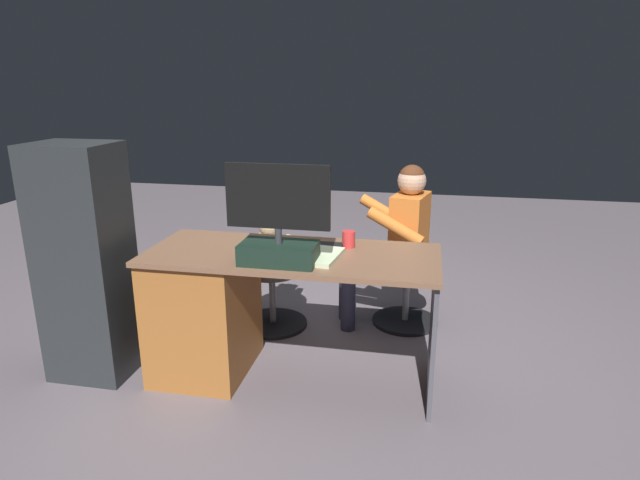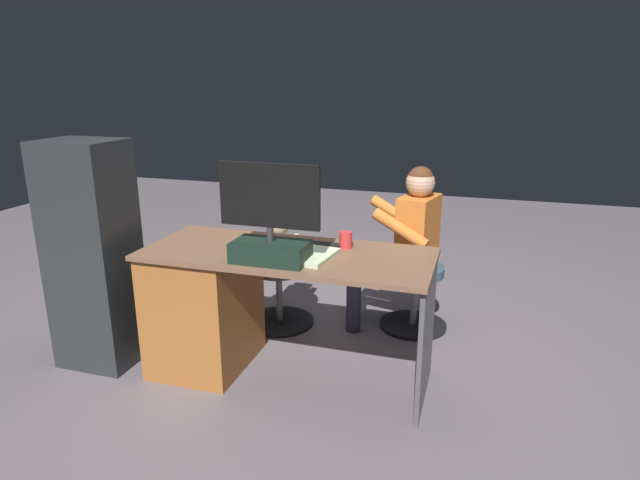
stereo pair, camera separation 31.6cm
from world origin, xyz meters
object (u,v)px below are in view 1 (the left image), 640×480
object	(u,v)px
monitor	(278,234)
keyboard	(305,246)
desk	(222,306)
visitor_chair	(407,288)
person	(395,234)
computer_mouse	(254,242)
cup	(349,239)
office_chair_teddy	(272,291)
teddy_bear	(271,242)
tv_remote	(243,252)

from	to	relation	value
monitor	keyboard	distance (m)	0.33
desk	visitor_chair	bearing A→B (deg)	-139.95
person	computer_mouse	bearing A→B (deg)	44.71
keyboard	person	xyz separation A→B (m)	(-0.46, -0.73, -0.11)
cup	office_chair_teddy	world-z (taller)	cup
teddy_bear	visitor_chair	size ratio (longest dim) A/B	0.76
visitor_chair	person	bearing A→B (deg)	13.57
monitor	office_chair_teddy	bearing A→B (deg)	-70.76
monitor	cup	bearing A→B (deg)	-132.54
teddy_bear	tv_remote	bearing A→B (deg)	94.33
computer_mouse	teddy_bear	distance (m)	0.59
tv_remote	computer_mouse	bearing A→B (deg)	-110.82
keyboard	teddy_bear	world-z (taller)	teddy_bear
visitor_chair	keyboard	bearing A→B (deg)	53.62
cup	tv_remote	world-z (taller)	cup
monitor	computer_mouse	distance (m)	0.37
keyboard	office_chair_teddy	size ratio (longest dim) A/B	0.88
monitor	tv_remote	bearing A→B (deg)	-24.80
visitor_chair	person	xyz separation A→B (m)	(0.09, 0.02, 0.39)
desk	cup	size ratio (longest dim) A/B	17.33
tv_remote	teddy_bear	size ratio (longest dim) A/B	0.43
monitor	computer_mouse	size ratio (longest dim) A/B	5.50
cup	computer_mouse	bearing A→B (deg)	7.09
computer_mouse	cup	size ratio (longest dim) A/B	1.05
monitor	desk	bearing A→B (deg)	-23.97
cup	desk	bearing A→B (deg)	12.76
monitor	keyboard	world-z (taller)	monitor
desk	monitor	world-z (taller)	monitor
computer_mouse	person	distance (m)	1.06
office_chair_teddy	visitor_chair	distance (m)	0.93
cup	monitor	bearing A→B (deg)	47.46
office_chair_teddy	visitor_chair	world-z (taller)	same
computer_mouse	tv_remote	size ratio (longest dim) A/B	0.64
monitor	teddy_bear	distance (m)	0.93
visitor_chair	desk	bearing A→B (deg)	40.05
monitor	teddy_bear	size ratio (longest dim) A/B	1.50
teddy_bear	person	xyz separation A→B (m)	(-0.81, -0.18, 0.06)
keyboard	cup	distance (m)	0.25
office_chair_teddy	teddy_bear	bearing A→B (deg)	-90.00
visitor_chair	computer_mouse	bearing A→B (deg)	42.20
tv_remote	visitor_chair	size ratio (longest dim) A/B	0.33
monitor	person	bearing A→B (deg)	-117.60
monitor	tv_remote	distance (m)	0.29
teddy_bear	person	bearing A→B (deg)	-167.29
keyboard	visitor_chair	world-z (taller)	keyboard
keyboard	office_chair_teddy	world-z (taller)	keyboard
office_chair_teddy	visitor_chair	xyz separation A→B (m)	(-0.90, -0.22, 0.01)
desk	tv_remote	xyz separation A→B (m)	(-0.17, 0.07, 0.36)
cup	visitor_chair	bearing A→B (deg)	-114.20
computer_mouse	person	world-z (taller)	person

